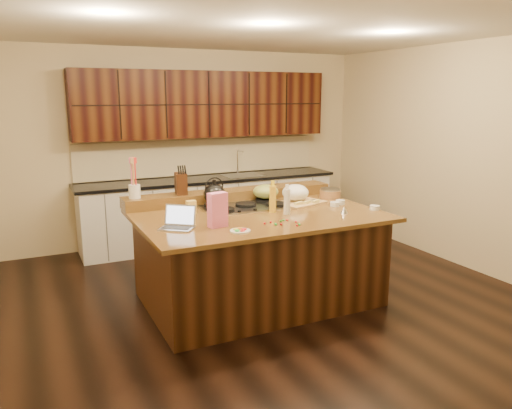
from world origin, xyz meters
name	(u,v)px	position (x,y,z in m)	size (l,w,h in m)	color
room	(258,171)	(0.00, 0.00, 1.35)	(5.52, 5.02, 2.72)	black
island	(258,257)	(0.00, 0.00, 0.46)	(2.40, 1.60, 0.92)	black
back_ledge	(231,195)	(0.00, 0.70, 0.98)	(2.40, 0.30, 0.12)	black
cooktop	(246,206)	(0.00, 0.30, 0.94)	(0.92, 0.52, 0.05)	gray
back_counter	(209,174)	(0.30, 2.23, 0.98)	(3.70, 0.66, 2.40)	silver
kettle	(214,194)	(-0.30, 0.43, 1.07)	(0.23, 0.23, 0.21)	black
green_bowl	(266,192)	(0.30, 0.43, 1.04)	(0.28, 0.28, 0.15)	olive
laptop	(178,222)	(-0.88, -0.20, 0.97)	(0.36, 0.35, 0.20)	#B7B7BC
oil_bottle	(273,199)	(0.15, -0.02, 1.06)	(0.07, 0.07, 0.27)	gold
vinegar_bottle	(287,202)	(0.24, -0.15, 1.04)	(0.06, 0.06, 0.25)	silver
wooden_tray	(296,195)	(0.59, 0.26, 1.01)	(0.59, 0.50, 0.20)	tan
ramekin_a	(375,208)	(1.15, -0.38, 0.94)	(0.10, 0.10, 0.04)	white
ramekin_b	(340,202)	(0.99, 0.00, 0.94)	(0.10, 0.10, 0.04)	white
ramekin_c	(335,204)	(0.88, -0.06, 0.94)	(0.10, 0.10, 0.04)	white
strainer_bowl	(330,194)	(1.08, 0.33, 0.97)	(0.24, 0.24, 0.09)	#996B3F
kitchen_timer	(344,210)	(0.78, -0.37, 0.96)	(0.08, 0.08, 0.07)	silver
pink_bag	(218,210)	(-0.56, -0.32, 1.08)	(0.17, 0.09, 0.31)	pink
candy_plate	(240,231)	(-0.44, -0.55, 0.93)	(0.18, 0.18, 0.01)	white
package_box	(191,207)	(-0.61, 0.27, 0.99)	(0.09, 0.07, 0.13)	gold
utensil_crock	(135,191)	(-1.07, 0.70, 1.11)	(0.12, 0.12, 0.14)	white
knife_block	(181,184)	(-0.58, 0.70, 1.15)	(0.11, 0.19, 0.23)	black
gumdrop_0	(265,223)	(-0.14, -0.42, 0.93)	(0.02, 0.02, 0.02)	red
gumdrop_1	(276,224)	(-0.06, -0.50, 0.93)	(0.02, 0.02, 0.02)	#198C26
gumdrop_2	(287,220)	(0.11, -0.40, 0.93)	(0.02, 0.02, 0.02)	red
gumdrop_3	(283,220)	(0.07, -0.39, 0.93)	(0.02, 0.02, 0.02)	#198C26
gumdrop_4	(296,222)	(0.15, -0.49, 0.93)	(0.02, 0.02, 0.02)	red
gumdrop_5	(281,221)	(0.04, -0.41, 0.93)	(0.02, 0.02, 0.02)	#198C26
gumdrop_6	(271,222)	(-0.07, -0.40, 0.93)	(0.02, 0.02, 0.02)	red
gumdrop_7	(299,225)	(0.13, -0.59, 0.93)	(0.02, 0.02, 0.02)	#198C26
gumdrop_8	(297,225)	(0.09, -0.61, 0.93)	(0.02, 0.02, 0.02)	red
gumdrop_9	(275,224)	(-0.06, -0.48, 0.93)	(0.02, 0.02, 0.02)	#198C26
gumdrop_10	(281,224)	(-0.02, -0.52, 0.93)	(0.02, 0.02, 0.02)	red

